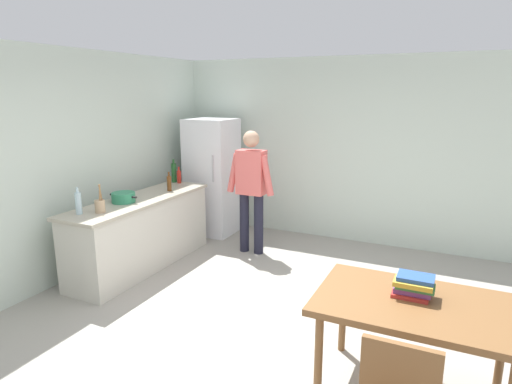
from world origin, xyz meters
TOP-DOWN VIEW (x-y plane):
  - ground_plane at (0.00, 0.00)m, footprint 14.00×14.00m
  - wall_back at (0.00, 3.00)m, footprint 6.40×0.12m
  - wall_left at (-2.60, 0.20)m, footprint 0.12×5.60m
  - kitchen_counter at (-2.00, 0.80)m, footprint 0.64×2.20m
  - refrigerator at (-1.90, 2.40)m, footprint 0.70×0.67m
  - person at (-0.95, 1.85)m, footprint 0.70×0.22m
  - dining_table at (1.40, -0.30)m, footprint 1.40×0.90m
  - cooking_pot at (-2.04, 0.57)m, footprint 0.40×0.28m
  - utensil_jar at (-1.96, 0.11)m, footprint 0.11×0.11m
  - bottle_sauce_red at (-2.09, 1.79)m, footprint 0.06×0.06m
  - bottle_wine_green at (-2.20, 1.81)m, footprint 0.08×0.08m
  - bottle_beer_brown at (-1.91, 1.30)m, footprint 0.06×0.06m
  - bottle_water_clear at (-2.12, -0.04)m, footprint 0.07×0.07m
  - book_stack at (1.37, -0.23)m, footprint 0.29×0.21m

SIDE VIEW (x-z plane):
  - ground_plane at x=0.00m, z-range 0.00..0.00m
  - kitchen_counter at x=-2.00m, z-range 0.00..0.90m
  - dining_table at x=1.40m, z-range 0.30..1.05m
  - book_stack at x=1.37m, z-range 0.75..0.91m
  - refrigerator at x=-1.90m, z-range 0.00..1.80m
  - cooking_pot at x=-2.04m, z-range 0.90..1.02m
  - person at x=-0.95m, z-range 0.13..1.83m
  - utensil_jar at x=-1.96m, z-range 0.82..1.14m
  - bottle_sauce_red at x=-2.09m, z-range 0.88..1.12m
  - bottle_beer_brown at x=-1.91m, z-range 0.88..1.14m
  - bottle_water_clear at x=-2.12m, z-range 0.88..1.18m
  - bottle_wine_green at x=-2.20m, z-range 0.88..1.22m
  - wall_back at x=0.00m, z-range 0.00..2.70m
  - wall_left at x=-2.60m, z-range 0.00..2.70m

